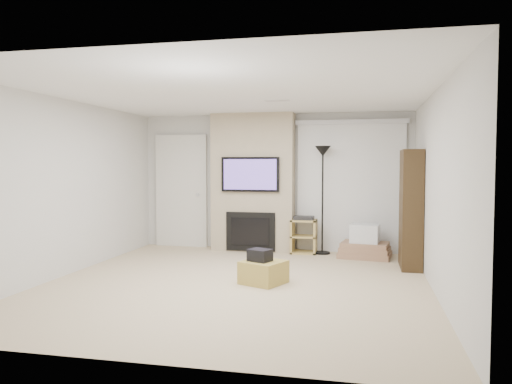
% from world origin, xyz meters
% --- Properties ---
extents(floor, '(5.00, 5.50, 0.00)m').
position_xyz_m(floor, '(0.00, 0.00, 0.00)').
color(floor, '#C9B28D').
rests_on(floor, ground).
extents(ceiling, '(5.00, 5.50, 0.00)m').
position_xyz_m(ceiling, '(0.00, 0.00, 2.50)').
color(ceiling, white).
rests_on(ceiling, wall_back).
extents(wall_back, '(5.00, 0.00, 2.50)m').
position_xyz_m(wall_back, '(0.00, 2.75, 1.25)').
color(wall_back, silver).
rests_on(wall_back, ground).
extents(wall_front, '(5.00, 0.00, 2.50)m').
position_xyz_m(wall_front, '(0.00, -2.75, 1.25)').
color(wall_front, silver).
rests_on(wall_front, ground).
extents(wall_left, '(0.00, 5.50, 2.50)m').
position_xyz_m(wall_left, '(-2.50, 0.00, 1.25)').
color(wall_left, silver).
rests_on(wall_left, ground).
extents(wall_right, '(0.00, 5.50, 2.50)m').
position_xyz_m(wall_right, '(2.50, 0.00, 1.25)').
color(wall_right, silver).
rests_on(wall_right, ground).
extents(hvac_vent, '(0.35, 0.18, 0.01)m').
position_xyz_m(hvac_vent, '(0.40, 0.80, 2.50)').
color(hvac_vent, silver).
rests_on(hvac_vent, ceiling).
extents(ottoman, '(0.66, 0.66, 0.30)m').
position_xyz_m(ottoman, '(0.35, 0.07, 0.15)').
color(ottoman, '#AE9543').
rests_on(ottoman, floor).
extents(black_bag, '(0.34, 0.31, 0.16)m').
position_xyz_m(black_bag, '(0.31, 0.04, 0.38)').
color(black_bag, black).
rests_on(black_bag, ottoman).
extents(fireplace_wall, '(1.50, 0.47, 2.50)m').
position_xyz_m(fireplace_wall, '(-0.35, 2.54, 1.24)').
color(fireplace_wall, tan).
rests_on(fireplace_wall, floor).
extents(entry_door, '(1.02, 0.11, 2.14)m').
position_xyz_m(entry_door, '(-1.80, 2.71, 1.05)').
color(entry_door, silver).
rests_on(entry_door, floor).
extents(vertical_blinds, '(1.98, 0.10, 2.37)m').
position_xyz_m(vertical_blinds, '(1.40, 2.70, 1.27)').
color(vertical_blinds, silver).
rests_on(vertical_blinds, floor).
extents(floor_lamp, '(0.28, 0.28, 1.90)m').
position_xyz_m(floor_lamp, '(0.93, 2.45, 1.50)').
color(floor_lamp, black).
rests_on(floor_lamp, floor).
extents(av_stand, '(0.45, 0.38, 0.66)m').
position_xyz_m(av_stand, '(0.60, 2.43, 0.35)').
color(av_stand, tan).
rests_on(av_stand, floor).
extents(box_stack, '(0.93, 0.75, 0.57)m').
position_xyz_m(box_stack, '(1.66, 2.25, 0.22)').
color(box_stack, '#A17659').
rests_on(box_stack, floor).
extents(bookshelf, '(0.30, 0.80, 1.80)m').
position_xyz_m(bookshelf, '(2.34, 1.54, 0.90)').
color(bookshelf, black).
rests_on(bookshelf, floor).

